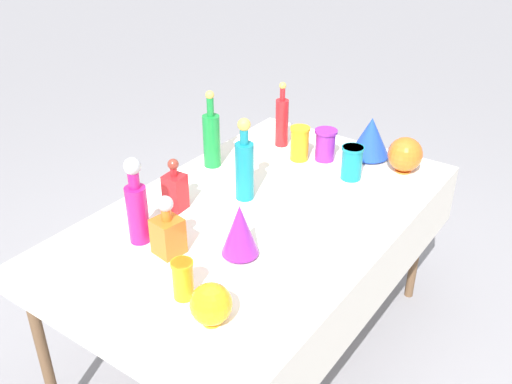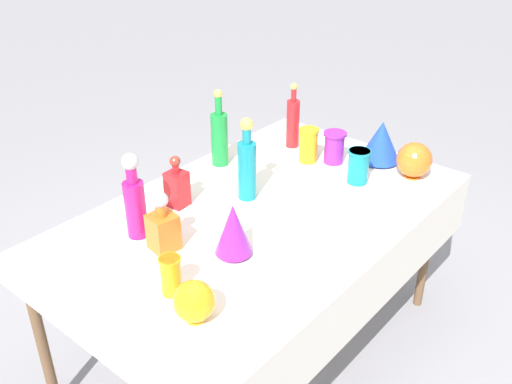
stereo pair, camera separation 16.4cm
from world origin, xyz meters
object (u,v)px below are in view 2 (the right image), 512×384
(square_decanter_1, at_px, (163,227))
(round_bowl_1, at_px, (414,160))
(slender_vase_3, at_px, (308,144))
(fluted_vase_1, at_px, (233,229))
(square_decanter_0, at_px, (177,186))
(slender_vase_0, at_px, (171,274))
(round_bowl_0, at_px, (194,301))
(tall_bottle_1, at_px, (135,201))
(tall_bottle_3, at_px, (220,136))
(tall_bottle_0, at_px, (293,121))
(slender_vase_2, at_px, (334,146))
(slender_vase_1, at_px, (358,165))
(fluted_vase_0, at_px, (381,141))
(tall_bottle_2, at_px, (247,165))

(square_decanter_1, xyz_separation_m, round_bowl_1, (1.12, -0.45, -0.00))
(slender_vase_3, height_order, fluted_vase_1, fluted_vase_1)
(square_decanter_0, height_order, slender_vase_0, square_decanter_0)
(slender_vase_0, bearing_deg, round_bowl_0, -105.94)
(tall_bottle_1, distance_m, tall_bottle_3, 0.68)
(slender_vase_0, height_order, fluted_vase_1, fluted_vase_1)
(tall_bottle_0, xyz_separation_m, slender_vase_0, (-1.19, -0.40, -0.06))
(slender_vase_2, relative_size, fluted_vase_1, 0.74)
(square_decanter_0, height_order, round_bowl_0, square_decanter_0)
(slender_vase_2, distance_m, fluted_vase_1, 0.89)
(slender_vase_1, distance_m, slender_vase_2, 0.22)
(slender_vase_0, height_order, slender_vase_1, slender_vase_1)
(tall_bottle_0, xyz_separation_m, square_decanter_1, (-1.04, -0.18, -0.04))
(tall_bottle_1, distance_m, slender_vase_0, 0.40)
(slender_vase_1, bearing_deg, square_decanter_1, 163.15)
(round_bowl_0, bearing_deg, slender_vase_0, 74.06)
(tall_bottle_0, xyz_separation_m, slender_vase_1, (-0.12, -0.46, -0.05))
(tall_bottle_3, relative_size, fluted_vase_0, 1.81)
(slender_vase_0, bearing_deg, fluted_vase_1, -2.08)
(slender_vase_0, bearing_deg, slender_vase_1, -3.39)
(tall_bottle_1, bearing_deg, slender_vase_1, -24.62)
(square_decanter_1, relative_size, round_bowl_1, 1.40)
(slender_vase_3, distance_m, round_bowl_1, 0.50)
(slender_vase_0, relative_size, slender_vase_3, 0.84)
(round_bowl_1, bearing_deg, slender_vase_0, 169.66)
(square_decanter_1, xyz_separation_m, slender_vase_0, (-0.16, -0.21, -0.02))
(tall_bottle_2, distance_m, tall_bottle_3, 0.35)
(tall_bottle_0, distance_m, slender_vase_0, 1.26)
(tall_bottle_1, height_order, tall_bottle_2, tall_bottle_2)
(square_decanter_0, bearing_deg, tall_bottle_3, 18.18)
(fluted_vase_0, height_order, fluted_vase_1, fluted_vase_1)
(tall_bottle_3, distance_m, slender_vase_2, 0.55)
(slender_vase_0, xyz_separation_m, slender_vase_1, (1.07, -0.06, 0.01))
(round_bowl_0, bearing_deg, fluted_vase_0, 5.01)
(fluted_vase_1, bearing_deg, square_decanter_1, 121.55)
(tall_bottle_1, bearing_deg, round_bowl_0, -111.03)
(tall_bottle_3, bearing_deg, tall_bottle_0, -20.16)
(slender_vase_1, height_order, slender_vase_3, slender_vase_3)
(tall_bottle_3, relative_size, square_decanter_1, 1.57)
(square_decanter_0, xyz_separation_m, slender_vase_3, (0.70, -0.17, -0.00))
(tall_bottle_1, relative_size, slender_vase_0, 2.49)
(tall_bottle_2, xyz_separation_m, round_bowl_1, (0.63, -0.46, -0.07))
(square_decanter_1, bearing_deg, slender_vase_3, 1.22)
(slender_vase_1, xyz_separation_m, fluted_vase_1, (-0.78, 0.05, 0.02))
(fluted_vase_0, height_order, round_bowl_1, fluted_vase_0)
(tall_bottle_1, relative_size, slender_vase_1, 2.22)
(slender_vase_1, bearing_deg, fluted_vase_1, 176.11)
(tall_bottle_1, bearing_deg, round_bowl_1, -27.74)
(square_decanter_0, xyz_separation_m, round_bowl_1, (0.87, -0.64, -0.00))
(square_decanter_0, xyz_separation_m, square_decanter_1, (-0.25, -0.19, 0.00))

